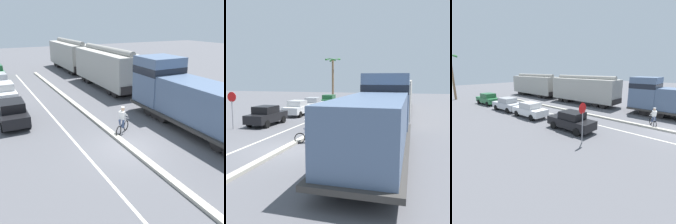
{
  "view_description": "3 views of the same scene",
  "coord_description": "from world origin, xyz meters",
  "views": [
    {
      "loc": [
        -6.81,
        -11.19,
        6.7
      ],
      "look_at": [
        0.35,
        2.58,
        1.21
      ],
      "focal_mm": 42.0,
      "sensor_mm": 36.0,
      "label": 1
    },
    {
      "loc": [
        6.71,
        -12.66,
        3.87
      ],
      "look_at": [
        2.2,
        3.06,
        1.8
      ],
      "focal_mm": 42.0,
      "sensor_mm": 36.0,
      "label": 2
    },
    {
      "loc": [
        -15.94,
        -2.51,
        5.08
      ],
      "look_at": [
        -3.74,
        8.73,
        0.99
      ],
      "focal_mm": 28.0,
      "sensor_mm": 36.0,
      "label": 3
    }
  ],
  "objects": [
    {
      "name": "median_curb",
      "position": [
        0.0,
        6.0,
        0.08
      ],
      "size": [
        0.36,
        36.0,
        0.16
      ],
      "primitive_type": "cube",
      "color": "#B2AD9E",
      "rests_on": "ground"
    },
    {
      "name": "lane_stripe",
      "position": [
        -2.4,
        6.0,
        0.0
      ],
      "size": [
        0.14,
        36.0,
        0.01
      ],
      "primitive_type": "cube",
      "color": "silver",
      "rests_on": "ground"
    },
    {
      "name": "ground_plane",
      "position": [
        0.0,
        0.0,
        0.0
      ],
      "size": [
        120.0,
        120.0,
        0.0
      ],
      "primitive_type": "plane",
      "color": "#56565B"
    },
    {
      "name": "parked_car_white",
      "position": [
        -4.96,
        12.62,
        0.82
      ],
      "size": [
        1.86,
        4.21,
        1.62
      ],
      "color": "silver",
      "rests_on": "ground"
    },
    {
      "name": "locomotive",
      "position": [
        5.09,
        0.61,
        1.8
      ],
      "size": [
        3.1,
        11.61,
        4.2
      ],
      "color": "slate",
      "rests_on": "ground"
    },
    {
      "name": "hopper_car_lead",
      "position": [
        5.09,
        12.77,
        2.08
      ],
      "size": [
        2.9,
        10.6,
        4.18
      ],
      "color": "#A6A49C",
      "rests_on": "ground"
    },
    {
      "name": "hopper_car_middle",
      "position": [
        5.09,
        24.37,
        2.08
      ],
      "size": [
        2.9,
        10.6,
        4.18
      ],
      "color": "#A5A29A",
      "rests_on": "ground"
    },
    {
      "name": "cyclist",
      "position": [
        0.67,
        1.8,
        0.82
      ],
      "size": [
        1.44,
        1.03,
        1.71
      ],
      "color": "black",
      "rests_on": "ground"
    },
    {
      "name": "parked_car_black",
      "position": [
        -5.09,
        6.66,
        0.82
      ],
      "size": [
        1.9,
        4.23,
        1.62
      ],
      "color": "black",
      "rests_on": "ground"
    }
  ]
}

